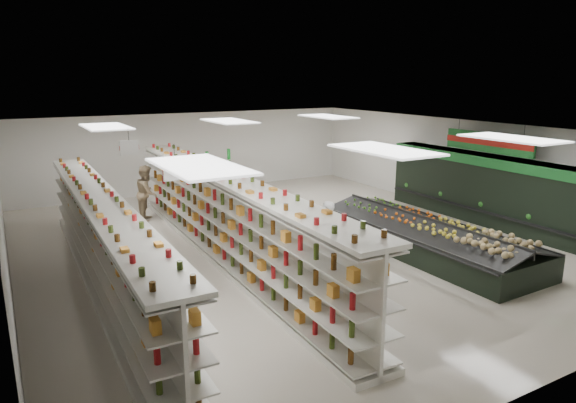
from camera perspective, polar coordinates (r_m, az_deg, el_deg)
floor at (r=14.69m, az=-0.00°, el=-4.61°), size 16.00×16.00×0.00m
ceiling at (r=14.02m, az=-0.00°, el=7.90°), size 14.00×16.00×0.02m
wall_back at (r=21.48m, az=-10.70°, el=5.40°), size 14.00×0.02×3.20m
wall_front at (r=8.60m, az=27.82°, el=-8.55°), size 14.00×0.02×3.20m
wall_left at (r=12.48m, az=-29.16°, el=-2.08°), size 0.02×16.00×3.20m
wall_right at (r=18.70m, az=19.01°, el=3.67°), size 0.02×16.00×3.20m
produce_wall_case at (r=17.46m, az=21.56°, el=1.59°), size 0.93×8.00×2.20m
aisle_sign_near at (r=10.75m, az=-12.43°, el=3.36°), size 0.52×0.06×0.75m
aisle_sign_far at (r=14.57m, az=-17.22°, el=5.73°), size 0.52×0.06×0.75m
hortifruti_banner at (r=17.02m, az=21.36°, el=6.13°), size 0.12×3.20×0.95m
gondola_left at (r=12.17m, az=-19.76°, el=-4.71°), size 1.11×11.90×2.06m
gondola_center at (r=13.25m, az=-6.93°, el=-2.18°), size 1.26×12.79×2.21m
produce_island at (r=14.37m, az=14.98°, el=-3.68°), size 2.47×6.52×0.97m
soda_endcap at (r=19.82m, az=-8.26°, el=2.64°), size 1.57×1.25×1.77m
shopper_main at (r=12.81m, az=4.27°, el=-3.56°), size 0.71×0.62×1.65m
shopper_background at (r=17.44m, az=-15.39°, el=0.94°), size 0.86×1.03×1.82m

